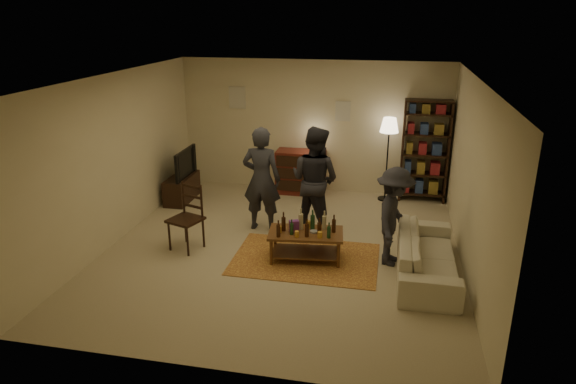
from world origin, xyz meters
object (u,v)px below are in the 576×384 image
(dining_chair, at_px, (188,214))
(tv_stand, at_px, (182,182))
(bookshelf, at_px, (425,150))
(coffee_table, at_px, (305,235))
(dresser, at_px, (301,171))
(person_right, at_px, (315,180))
(floor_lamp, at_px, (389,131))
(person_left, at_px, (262,179))
(sofa, at_px, (427,255))
(person_by_sofa, at_px, (394,217))

(dining_chair, xyz_separation_m, tv_stand, (-0.96, 2.02, -0.18))
(tv_stand, bearing_deg, bookshelf, 11.80)
(coffee_table, relative_size, bookshelf, 0.58)
(coffee_table, bearing_deg, dresser, 101.45)
(coffee_table, relative_size, tv_stand, 1.11)
(coffee_table, xyz_separation_m, bookshelf, (1.83, 3.06, 0.63))
(bookshelf, xyz_separation_m, person_right, (-1.88, -1.93, -0.12))
(tv_stand, distance_m, person_right, 3.02)
(bookshelf, height_order, floor_lamp, bookshelf)
(bookshelf, distance_m, person_left, 3.44)
(person_left, bearing_deg, coffee_table, 134.01)
(person_right, bearing_deg, person_left, 30.30)
(dining_chair, bearing_deg, bookshelf, 58.27)
(bookshelf, bearing_deg, dresser, -178.43)
(sofa, bearing_deg, bookshelf, -0.82)
(dining_chair, relative_size, person_right, 0.59)
(tv_stand, bearing_deg, person_right, -18.68)
(bookshelf, relative_size, person_left, 1.11)
(person_right, bearing_deg, tv_stand, 4.66)
(tv_stand, relative_size, dresser, 0.78)
(tv_stand, relative_size, sofa, 0.51)
(sofa, bearing_deg, person_left, 67.29)
(person_left, relative_size, person_by_sofa, 1.21)
(tv_stand, height_order, floor_lamp, floor_lamp)
(floor_lamp, distance_m, person_by_sofa, 2.86)
(bookshelf, height_order, person_by_sofa, bookshelf)
(person_by_sofa, bearing_deg, tv_stand, 74.70)
(dresser, relative_size, sofa, 0.65)
(bookshelf, relative_size, sofa, 0.97)
(dresser, distance_m, bookshelf, 2.50)
(bookshelf, distance_m, sofa, 3.26)
(dining_chair, bearing_deg, person_by_sofa, 21.22)
(bookshelf, bearing_deg, person_by_sofa, -100.65)
(sofa, height_order, person_left, person_left)
(coffee_table, xyz_separation_m, floor_lamp, (1.12, 2.93, 1.01))
(bookshelf, relative_size, person_right, 1.10)
(dining_chair, relative_size, sofa, 0.52)
(floor_lamp, bearing_deg, sofa, -77.77)
(sofa, distance_m, person_by_sofa, 0.72)
(dining_chair, height_order, floor_lamp, floor_lamp)
(person_left, bearing_deg, sofa, 158.72)
(coffee_table, height_order, sofa, coffee_table)
(coffee_table, bearing_deg, bookshelf, 59.10)
(dresser, relative_size, floor_lamp, 0.81)
(dresser, height_order, person_right, person_right)
(dresser, height_order, floor_lamp, floor_lamp)
(dining_chair, xyz_separation_m, sofa, (3.68, -0.18, -0.27))
(dresser, bearing_deg, tv_stand, -157.93)
(person_left, bearing_deg, person_by_sofa, 160.25)
(dresser, bearing_deg, bookshelf, 1.57)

